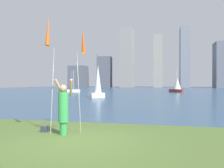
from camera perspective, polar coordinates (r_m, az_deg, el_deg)
name	(u,v)px	position (r m, az deg, el deg)	size (l,w,h in m)	color
ground	(153,91)	(57.77, 10.10, -1.64)	(120.00, 138.00, 0.12)	#4C662D
person	(63,107)	(8.19, -11.96, -5.68)	(0.71, 0.52, 1.93)	green
kite_flag_left	(48,35)	(8.42, -15.54, 11.68)	(0.16, 0.60, 4.11)	#B2B2B7
kite_flag_right	(83,44)	(8.61, -7.24, 9.80)	(0.16, 0.78, 3.81)	#B2B2B7
bag	(44,129)	(8.94, -16.41, -10.68)	(0.24, 0.17, 0.20)	#33384C
sailboat_0	(72,89)	(61.24, -9.92, -1.18)	(1.18, 1.92, 4.91)	#2D6084
sailboat_3	(177,85)	(46.87, 15.81, -0.30)	(2.83, 2.35, 4.28)	maroon
sailboat_4	(74,91)	(46.18, -9.50, -1.64)	(2.66, 1.70, 4.34)	white
sailboat_5	(98,83)	(28.50, -3.57, 0.23)	(1.94, 1.87, 5.40)	white
skyline_tower_0	(78,77)	(106.62, -8.38, 1.83)	(7.69, 6.68, 9.67)	#565B66
skyline_tower_1	(105,72)	(103.22, -1.78, 2.99)	(5.66, 5.20, 13.63)	#565B66
skyline_tower_2	(127,58)	(99.51, 3.72, 6.34)	(5.32, 6.87, 24.87)	gray
skyline_tower_3	(158,61)	(103.14, 11.37, 5.52)	(3.78, 4.68, 22.71)	gray
skyline_tower_4	(185,58)	(103.45, 17.54, 6.25)	(3.78, 7.88, 25.41)	gray
skyline_tower_5	(220,65)	(100.11, 25.26, 4.27)	(4.37, 7.89, 17.86)	slate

